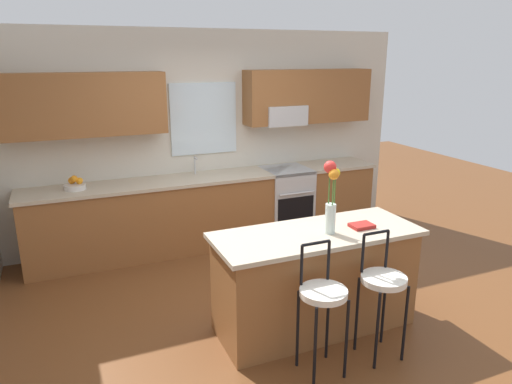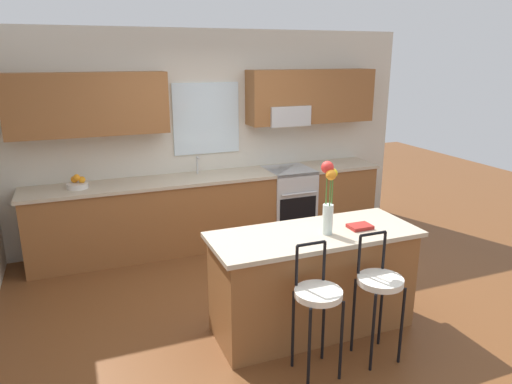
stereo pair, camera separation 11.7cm
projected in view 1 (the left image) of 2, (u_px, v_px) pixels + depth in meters
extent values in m
plane|color=brown|center=(267.00, 304.00, 4.69)|extent=(14.00, 14.00, 0.00)
cube|color=beige|center=(203.00, 137.00, 6.13)|extent=(5.60, 0.12, 2.70)
cube|color=brown|center=(85.00, 105.00, 5.26)|extent=(1.77, 0.34, 0.70)
cube|color=brown|center=(308.00, 96.00, 6.32)|extent=(1.77, 0.34, 0.70)
cube|color=silver|center=(204.00, 119.00, 6.00)|extent=(0.87, 0.03, 0.90)
cube|color=#B7BABC|center=(283.00, 115.00, 6.21)|extent=(0.56, 0.36, 0.26)
cube|color=brown|center=(213.00, 212.00, 6.07)|extent=(4.50, 0.60, 0.88)
cube|color=#BCAD93|center=(212.00, 177.00, 5.94)|extent=(4.56, 0.64, 0.04)
cube|color=#B7BABC|center=(199.00, 182.00, 5.89)|extent=(0.54, 0.38, 0.11)
cylinder|color=#B7BABC|center=(195.00, 166.00, 5.98)|extent=(0.02, 0.02, 0.22)
cylinder|color=#B7BABC|center=(196.00, 158.00, 5.90)|extent=(0.02, 0.12, 0.02)
cube|color=#B7BABC|center=(286.00, 201.00, 6.43)|extent=(0.60, 0.60, 0.92)
cube|color=black|center=(295.00, 212.00, 6.19)|extent=(0.52, 0.02, 0.40)
cylinder|color=#B7BABC|center=(297.00, 193.00, 6.09)|extent=(0.50, 0.02, 0.02)
cube|color=brown|center=(315.00, 282.00, 4.19)|extent=(1.74, 0.65, 0.88)
cube|color=#BCAD93|center=(317.00, 234.00, 4.06)|extent=(1.82, 0.73, 0.04)
cylinder|color=black|center=(315.00, 348.00, 3.43)|extent=(0.02, 0.02, 0.66)
cylinder|color=black|center=(346.00, 340.00, 3.53)|extent=(0.02, 0.02, 0.66)
cylinder|color=black|center=(298.00, 329.00, 3.67)|extent=(0.02, 0.02, 0.66)
cylinder|color=black|center=(328.00, 322.00, 3.77)|extent=(0.02, 0.02, 0.66)
cylinder|color=silver|center=(323.00, 293.00, 3.50)|extent=(0.36, 0.36, 0.05)
cylinder|color=black|center=(302.00, 265.00, 3.52)|extent=(0.02, 0.02, 0.32)
cylinder|color=black|center=(329.00, 260.00, 3.61)|extent=(0.02, 0.02, 0.32)
cylinder|color=black|center=(316.00, 243.00, 3.52)|extent=(0.23, 0.02, 0.02)
cylinder|color=black|center=(377.00, 331.00, 3.63)|extent=(0.02, 0.02, 0.66)
cylinder|color=black|center=(405.00, 324.00, 3.74)|extent=(0.02, 0.02, 0.66)
cylinder|color=black|center=(357.00, 314.00, 3.87)|extent=(0.02, 0.02, 0.66)
cylinder|color=black|center=(384.00, 308.00, 3.97)|extent=(0.02, 0.02, 0.66)
cylinder|color=silver|center=(384.00, 279.00, 3.70)|extent=(0.36, 0.36, 0.05)
cylinder|color=black|center=(363.00, 254.00, 3.73)|extent=(0.02, 0.02, 0.32)
cylinder|color=black|center=(387.00, 249.00, 3.82)|extent=(0.02, 0.02, 0.32)
cylinder|color=black|center=(376.00, 233.00, 3.73)|extent=(0.23, 0.02, 0.02)
cylinder|color=silver|center=(330.00, 219.00, 3.99)|extent=(0.09, 0.09, 0.26)
cylinder|color=#3D722D|center=(334.00, 198.00, 3.96)|extent=(0.01, 0.01, 0.45)
sphere|color=yellow|center=(336.00, 173.00, 3.90)|extent=(0.08, 0.08, 0.08)
cylinder|color=#3D722D|center=(329.00, 196.00, 3.94)|extent=(0.01, 0.01, 0.50)
sphere|color=red|center=(330.00, 167.00, 3.87)|extent=(0.11, 0.11, 0.11)
cylinder|color=#3D722D|center=(333.00, 201.00, 3.90)|extent=(0.01, 0.01, 0.45)
sphere|color=orange|center=(334.00, 174.00, 3.84)|extent=(0.09, 0.09, 0.09)
cube|color=maroon|center=(362.00, 226.00, 4.15)|extent=(0.20, 0.15, 0.03)
cylinder|color=silver|center=(75.00, 187.00, 5.32)|extent=(0.24, 0.24, 0.06)
sphere|color=orange|center=(79.00, 181.00, 5.32)|extent=(0.08, 0.08, 0.08)
sphere|color=orange|center=(72.00, 181.00, 5.33)|extent=(0.08, 0.08, 0.08)
sphere|color=orange|center=(74.00, 179.00, 5.29)|extent=(0.08, 0.08, 0.08)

